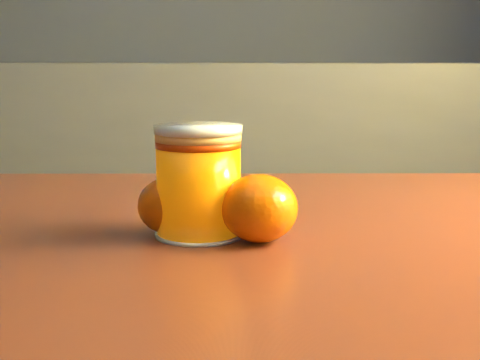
{
  "coord_description": "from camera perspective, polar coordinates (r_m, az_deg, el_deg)",
  "views": [
    {
      "loc": [
        0.83,
        -0.48,
        0.91
      ],
      "look_at": [
        0.83,
        0.11,
        0.8
      ],
      "focal_mm": 50.0,
      "sensor_mm": 36.0,
      "label": 1
    }
  ],
  "objects": [
    {
      "name": "orange_front",
      "position": [
        0.57,
        1.66,
        -2.42
      ],
      "size": [
        0.09,
        0.09,
        0.06
      ],
      "primitive_type": "ellipsoid",
      "rotation": [
        0.0,
        0.0,
        -0.39
      ],
      "color": "#E05804",
      "rests_on": "table"
    },
    {
      "name": "orange_back",
      "position": [
        0.6,
        -5.98,
        -2.18
      ],
      "size": [
        0.08,
        0.08,
        0.05
      ],
      "primitive_type": "ellipsoid",
      "rotation": [
        0.0,
        0.0,
        0.42
      ],
      "color": "#E05804",
      "rests_on": "table"
    },
    {
      "name": "juice_glass",
      "position": [
        0.59,
        -3.55,
        -0.15
      ],
      "size": [
        0.08,
        0.08,
        0.1
      ],
      "rotation": [
        0.0,
        0.0,
        -0.14
      ],
      "color": "orange",
      "rests_on": "table"
    },
    {
      "name": "table",
      "position": [
        0.61,
        0.1,
        -13.95
      ],
      "size": [
        1.01,
        0.71,
        0.75
      ],
      "rotation": [
        0.0,
        0.0,
        0.0
      ],
      "color": "maroon",
      "rests_on": "ground"
    }
  ]
}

